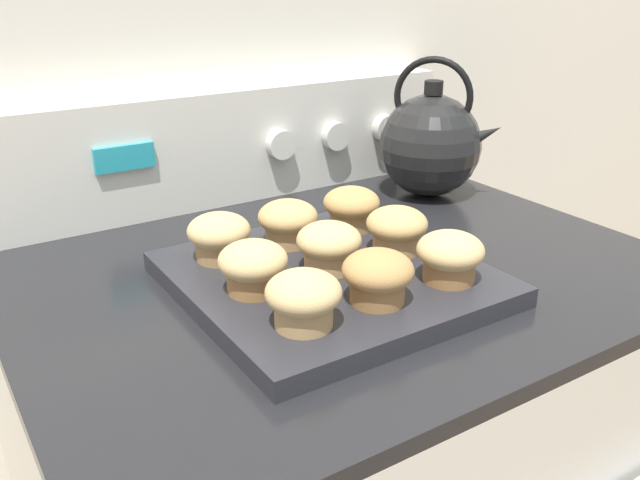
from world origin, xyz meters
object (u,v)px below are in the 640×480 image
(muffin_r1_c2, at_px, (397,229))
(tea_kettle, at_px, (431,144))
(muffin_r2_c1, at_px, (288,221))
(muffin_r1_c1, at_px, (329,245))
(muffin_pan, at_px, (329,278))
(muffin_r2_c2, at_px, (351,207))
(muffin_r2_c0, at_px, (219,236))
(muffin_r1_c0, at_px, (253,266))
(muffin_r0_c2, at_px, (450,256))
(muffin_r0_c0, at_px, (303,298))
(muffin_r0_c1, at_px, (378,276))

(muffin_r1_c2, distance_m, tea_kettle, 0.29)
(muffin_r2_c1, bearing_deg, muffin_r1_c2, -43.26)
(muffin_r1_c1, bearing_deg, muffin_r1_c2, -0.42)
(muffin_pan, height_order, muffin_r2_c2, muffin_r2_c2)
(muffin_r1_c1, height_order, muffin_r2_c0, same)
(muffin_r1_c0, xyz_separation_m, muffin_r1_c2, (0.19, 0.00, 0.00))
(muffin_r0_c2, relative_size, muffin_r1_c1, 1.00)
(muffin_r0_c0, xyz_separation_m, muffin_r1_c1, (0.09, 0.09, 0.00))
(muffin_r0_c2, bearing_deg, muffin_r1_c2, 88.82)
(muffin_pan, relative_size, muffin_r1_c1, 4.40)
(muffin_r0_c0, xyz_separation_m, muffin_r0_c2, (0.18, -0.00, 0.00))
(muffin_pan, relative_size, muffin_r1_c2, 4.40)
(muffin_r1_c0, distance_m, tea_kettle, 0.45)
(muffin_r1_c2, bearing_deg, muffin_pan, -179.75)
(muffin_r2_c2, distance_m, tea_kettle, 0.24)
(muffin_r1_c1, distance_m, tea_kettle, 0.37)
(muffin_r1_c2, xyz_separation_m, tea_kettle, (0.22, 0.19, 0.03))
(muffin_r2_c1, height_order, tea_kettle, tea_kettle)
(muffin_r0_c1, xyz_separation_m, muffin_r2_c0, (-0.09, 0.18, 0.00))
(muffin_r0_c1, relative_size, muffin_r0_c2, 1.00)
(tea_kettle, bearing_deg, muffin_r1_c2, -138.81)
(muffin_r2_c2, bearing_deg, muffin_r2_c1, -179.67)
(muffin_r2_c1, height_order, muffin_r2_c2, same)
(muffin_pan, distance_m, muffin_r0_c1, 0.10)
(muffin_pan, height_order, muffin_r1_c1, muffin_r1_c1)
(muffin_r0_c1, height_order, muffin_r2_c2, same)
(muffin_r0_c1, height_order, muffin_r1_c2, same)
(muffin_r1_c1, distance_m, muffin_r2_c0, 0.13)
(muffin_r0_c2, bearing_deg, muffin_r2_c1, 117.13)
(muffin_r1_c0, bearing_deg, muffin_r2_c1, 44.08)
(muffin_pan, bearing_deg, muffin_r1_c1, 87.23)
(muffin_r2_c1, bearing_deg, muffin_r1_c1, -89.70)
(muffin_r0_c0, xyz_separation_m, tea_kettle, (0.40, 0.28, 0.03))
(muffin_r0_c0, relative_size, muffin_r2_c2, 1.00)
(muffin_r0_c2, relative_size, muffin_r2_c0, 1.00)
(muffin_pan, relative_size, muffin_r0_c0, 4.40)
(muffin_r0_c2, distance_m, muffin_r1_c1, 0.13)
(muffin_r1_c0, distance_m, muffin_r1_c1, 0.09)
(muffin_r0_c0, relative_size, muffin_r2_c0, 1.00)
(muffin_r0_c0, height_order, muffin_r2_c0, same)
(muffin_r0_c1, xyz_separation_m, muffin_r0_c2, (0.09, -0.00, 0.00))
(muffin_r1_c1, xyz_separation_m, muffin_r2_c2, (0.09, 0.09, 0.00))
(tea_kettle, bearing_deg, muffin_r0_c0, -144.84)
(muffin_r1_c2, bearing_deg, muffin_r2_c0, 153.33)
(muffin_r0_c1, distance_m, muffin_r0_c2, 0.09)
(muffin_r0_c1, bearing_deg, muffin_r0_c2, -1.04)
(muffin_r0_c0, relative_size, muffin_r1_c0, 1.00)
(muffin_r2_c0, xyz_separation_m, tea_kettle, (0.40, 0.10, 0.03))
(muffin_r2_c0, bearing_deg, muffin_r2_c2, -0.77)
(muffin_pan, distance_m, muffin_r0_c2, 0.14)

